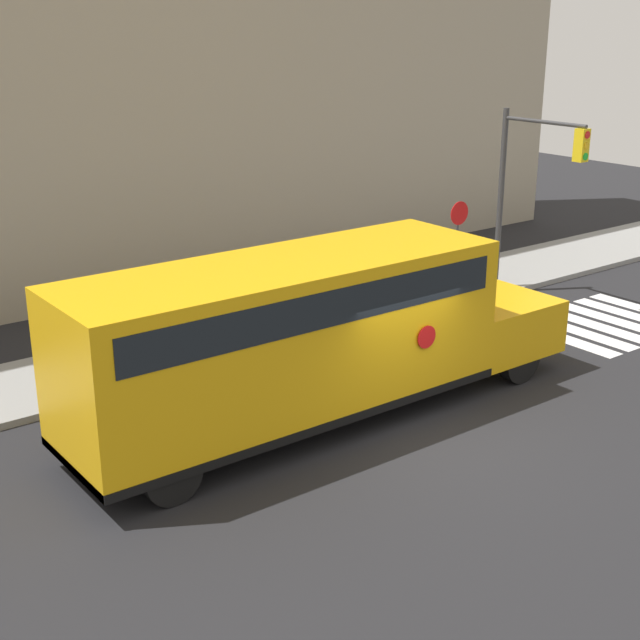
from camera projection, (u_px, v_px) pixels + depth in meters
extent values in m
plane|color=black|center=(428.00, 437.00, 16.33)|extent=(60.00, 60.00, 0.00)
cube|color=gray|center=(239.00, 337.00, 21.20)|extent=(44.00, 3.00, 0.15)
cube|color=#9E937F|center=(103.00, 48.00, 24.03)|extent=(32.00, 4.00, 12.99)
cube|color=white|center=(560.00, 337.00, 21.41)|extent=(0.50, 3.20, 0.01)
cube|color=white|center=(578.00, 331.00, 21.81)|extent=(0.50, 3.20, 0.01)
cube|color=white|center=(596.00, 325.00, 22.21)|extent=(0.50, 3.20, 0.01)
cube|color=white|center=(613.00, 320.00, 22.61)|extent=(0.50, 3.20, 0.01)
cube|color=white|center=(630.00, 315.00, 23.01)|extent=(0.50, 3.20, 0.01)
cube|color=#EAA80F|center=(285.00, 337.00, 16.06)|extent=(8.33, 2.50, 2.79)
cube|color=#EAA80F|center=(486.00, 322.00, 19.38)|extent=(2.34, 2.50, 1.13)
cube|color=black|center=(286.00, 403.00, 16.49)|extent=(8.33, 2.54, 0.16)
cube|color=black|center=(284.00, 292.00, 15.79)|extent=(7.66, 2.53, 0.64)
cylinder|color=red|center=(427.00, 337.00, 16.44)|extent=(0.44, 0.02, 0.44)
cylinder|color=black|center=(446.00, 332.00, 20.29)|extent=(1.00, 0.30, 1.00)
cylinder|color=black|center=(519.00, 359.00, 18.66)|extent=(1.00, 0.30, 1.00)
cylinder|color=black|center=(112.00, 426.00, 15.62)|extent=(1.00, 0.30, 1.00)
cylinder|color=black|center=(171.00, 474.00, 13.99)|extent=(1.00, 0.30, 1.00)
cylinder|color=#38383A|center=(456.00, 256.00, 23.90)|extent=(0.07, 0.07, 2.42)
cylinder|color=red|center=(459.00, 213.00, 23.48)|extent=(0.63, 0.03, 0.63)
cylinder|color=#38383A|center=(500.00, 203.00, 24.12)|extent=(0.16, 0.16, 5.04)
cylinder|color=#38383A|center=(545.00, 122.00, 22.42)|extent=(0.10, 2.56, 0.10)
cube|color=yellow|center=(581.00, 145.00, 21.67)|extent=(0.28, 0.28, 0.80)
cylinder|color=red|center=(588.00, 135.00, 21.47)|extent=(0.18, 0.02, 0.18)
cylinder|color=#EAB214|center=(587.00, 146.00, 21.56)|extent=(0.18, 0.02, 0.18)
cylinder|color=green|center=(585.00, 157.00, 21.64)|extent=(0.18, 0.02, 0.18)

